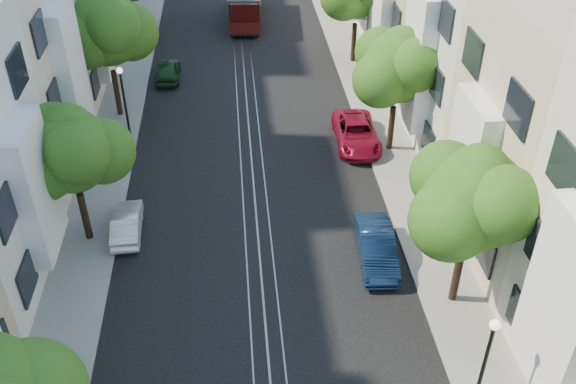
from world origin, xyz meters
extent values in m
plane|color=black|center=(0.00, 28.00, 0.00)|extent=(200.00, 200.00, 0.00)
cube|color=gray|center=(7.25, 28.00, 0.06)|extent=(2.50, 80.00, 0.12)
cube|color=gray|center=(-7.25, 28.00, 0.06)|extent=(2.50, 80.00, 0.12)
cube|color=gray|center=(-0.55, 28.00, 0.01)|extent=(0.06, 80.00, 0.02)
cube|color=gray|center=(0.00, 28.00, 0.01)|extent=(0.06, 80.00, 0.02)
cube|color=gray|center=(0.55, 28.00, 0.01)|extent=(0.06, 80.00, 0.02)
cube|color=tan|center=(0.00, 28.00, 0.00)|extent=(0.08, 80.00, 0.01)
cube|color=white|center=(8.20, 4.00, 4.62)|extent=(0.90, 3.04, 6.05)
cube|color=beige|center=(12.00, 12.00, 5.00)|extent=(7.00, 8.00, 10.00)
cube|color=white|center=(8.20, 12.00, 4.20)|extent=(0.90, 3.04, 5.50)
cube|color=silver|center=(12.00, 20.00, 6.00)|extent=(7.00, 8.00, 12.00)
cube|color=white|center=(8.20, 20.00, 5.04)|extent=(0.90, 3.04, 6.60)
cube|color=#C6B28C|center=(12.00, 28.00, 4.50)|extent=(7.00, 8.00, 9.00)
cube|color=white|center=(8.20, 28.00, 3.78)|extent=(0.90, 3.04, 4.95)
cube|color=white|center=(-8.20, 12.00, 4.12)|extent=(0.90, 3.04, 5.39)
cube|color=white|center=(-8.20, 20.00, 4.94)|extent=(0.90, 3.04, 6.47)
cube|color=silver|center=(-12.00, 28.00, 4.41)|extent=(7.00, 8.00, 8.82)
cube|color=white|center=(-8.20, 28.00, 3.70)|extent=(0.90, 3.04, 4.85)
cylinder|color=black|center=(7.20, 9.00, 1.34)|extent=(0.30, 0.30, 2.45)
sphere|color=#245515|center=(7.20, 9.00, 4.81)|extent=(3.64, 3.64, 3.64)
sphere|color=#245515|center=(8.30, 9.50, 4.41)|extent=(2.91, 2.91, 2.91)
sphere|color=#245515|center=(6.25, 8.30, 4.51)|extent=(2.84, 2.84, 2.84)
sphere|color=#245515|center=(7.30, 9.10, 5.71)|extent=(2.18, 2.18, 2.18)
cylinder|color=black|center=(7.20, 20.00, 1.31)|extent=(0.30, 0.30, 2.38)
sphere|color=#245515|center=(7.20, 20.00, 4.68)|extent=(3.54, 3.54, 3.54)
sphere|color=#245515|center=(8.30, 20.50, 4.28)|extent=(2.83, 2.83, 2.83)
sphere|color=#245515|center=(6.25, 19.30, 4.38)|extent=(2.76, 2.76, 2.76)
sphere|color=#245515|center=(7.30, 20.10, 5.58)|extent=(2.12, 2.12, 2.12)
cylinder|color=black|center=(7.20, 31.00, 1.38)|extent=(0.30, 0.30, 2.52)
cylinder|color=black|center=(-7.20, 14.00, 1.26)|extent=(0.30, 0.30, 2.27)
sphere|color=#245515|center=(-7.20, 14.00, 4.47)|extent=(3.38, 3.38, 3.38)
sphere|color=#245515|center=(-6.10, 14.50, 4.07)|extent=(2.70, 2.70, 2.70)
sphere|color=#245515|center=(-8.15, 13.30, 4.17)|extent=(2.64, 2.64, 2.64)
sphere|color=#245515|center=(-7.10, 14.10, 5.38)|extent=(2.03, 2.03, 2.03)
cylinder|color=black|center=(-7.20, 25.00, 1.43)|extent=(0.30, 0.30, 2.62)
sphere|color=#245515|center=(-7.20, 25.00, 5.14)|extent=(3.90, 3.90, 3.90)
sphere|color=#245515|center=(-6.10, 25.50, 4.74)|extent=(3.12, 3.12, 3.12)
sphere|color=#245515|center=(-8.15, 24.30, 4.84)|extent=(3.04, 3.04, 3.04)
sphere|color=#245515|center=(-7.10, 25.10, 6.04)|extent=(2.34, 2.34, 2.34)
cylinder|color=black|center=(-7.20, 36.00, 1.31)|extent=(0.30, 0.30, 2.38)
cylinder|color=black|center=(6.30, 4.00, 2.12)|extent=(0.12, 0.12, 4.00)
sphere|color=#FFF2CC|center=(6.30, 4.00, 4.12)|extent=(0.32, 0.32, 0.32)
cylinder|color=black|center=(-6.30, 22.00, 2.12)|extent=(0.12, 0.12, 4.00)
sphere|color=#FFF2CC|center=(-6.30, 22.00, 4.12)|extent=(0.32, 0.32, 0.32)
cube|color=black|center=(0.50, 39.07, 0.41)|extent=(2.58, 7.49, 0.28)
cube|color=#440D0B|center=(0.50, 39.07, 1.52)|extent=(2.50, 4.73, 2.21)
imported|color=#0B1C39|center=(4.74, 11.57, 0.66)|extent=(1.61, 4.09, 1.33)
imported|color=maroon|center=(5.57, 20.71, 0.64)|extent=(2.23, 4.68, 1.29)
imported|color=silver|center=(-5.60, 14.26, 0.55)|extent=(1.32, 3.41, 1.11)
imported|color=#153518|center=(-4.75, 29.55, 0.60)|extent=(1.42, 3.51, 1.20)
camera|label=1|loc=(-0.66, -7.92, 17.70)|focal=40.00mm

